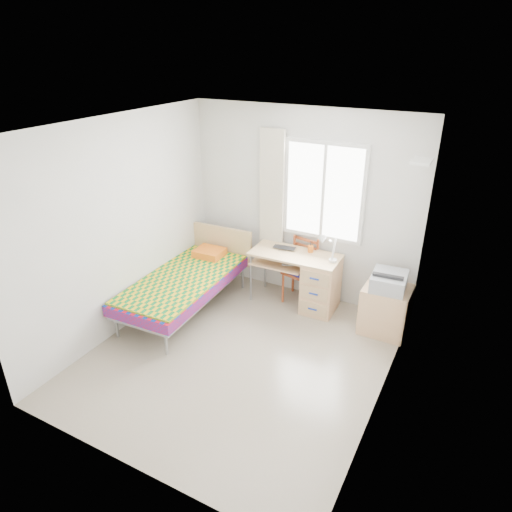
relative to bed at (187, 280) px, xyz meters
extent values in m
plane|color=#BCAD93|center=(1.14, -0.61, -0.42)|extent=(3.50, 3.50, 0.00)
plane|color=white|center=(1.14, -0.61, 2.18)|extent=(3.50, 3.50, 0.00)
plane|color=silver|center=(1.14, 1.14, 0.88)|extent=(3.20, 0.00, 3.20)
plane|color=silver|center=(-0.46, -0.61, 0.88)|extent=(0.00, 3.50, 3.50)
plane|color=silver|center=(2.74, -0.61, 0.88)|extent=(0.00, 3.50, 3.50)
cube|color=white|center=(1.44, 1.12, 1.13)|extent=(1.10, 0.04, 1.30)
cube|color=white|center=(1.44, 1.11, 1.13)|extent=(1.00, 0.02, 1.20)
cube|color=white|center=(1.44, 1.11, 1.13)|extent=(0.04, 0.02, 1.20)
cube|color=beige|center=(0.72, 1.07, 1.03)|extent=(0.35, 0.05, 1.70)
cube|color=white|center=(2.63, 0.79, 1.73)|extent=(0.20, 0.32, 0.03)
cube|color=#919499|center=(0.00, -0.07, -0.08)|extent=(0.97, 2.03, 0.06)
cube|color=red|center=(0.00, -0.07, 0.00)|extent=(1.01, 2.05, 0.14)
cube|color=#E4B210|center=(0.00, -0.09, 0.08)|extent=(0.99, 1.93, 0.03)
cube|color=#DBB173|center=(0.00, 0.90, 0.18)|extent=(0.96, 0.09, 0.55)
cube|color=orange|center=(-0.05, 0.63, 0.14)|extent=(0.41, 0.35, 0.10)
cylinder|color=#919499|center=(-0.38, -0.97, -0.26)|extent=(0.04, 0.04, 0.32)
cylinder|color=#919499|center=(0.38, 0.83, -0.26)|extent=(0.04, 0.04, 0.32)
cube|color=#DBB173|center=(1.21, 0.80, 0.31)|extent=(1.21, 0.58, 0.03)
cube|color=tan|center=(1.60, 0.80, -0.07)|extent=(0.43, 0.54, 0.72)
cube|color=tan|center=(0.99, 0.80, 0.15)|extent=(0.74, 0.53, 0.02)
cylinder|color=#919499|center=(0.65, 0.58, -0.07)|extent=(0.03, 0.03, 0.72)
cylinder|color=#919499|center=(0.65, 1.02, -0.07)|extent=(0.03, 0.03, 0.72)
cube|color=brown|center=(1.24, 0.91, 0.01)|extent=(0.46, 0.46, 0.04)
cube|color=navy|center=(1.24, 0.91, 0.04)|extent=(0.44, 0.44, 0.04)
cube|color=brown|center=(1.24, 1.08, 0.28)|extent=(0.34, 0.10, 0.38)
cylinder|color=brown|center=(1.07, 0.74, -0.21)|extent=(0.03, 0.03, 0.43)
cylinder|color=brown|center=(1.42, 1.08, 0.02)|extent=(0.04, 0.04, 0.89)
cube|color=tan|center=(2.48, 0.70, -0.12)|extent=(0.56, 0.50, 0.61)
cube|color=#DBB173|center=(2.20, 0.70, 0.02)|extent=(0.01, 0.46, 0.22)
cube|color=#DBB173|center=(2.20, 0.70, -0.23)|extent=(0.01, 0.46, 0.22)
cube|color=#AAADB3|center=(2.48, 0.69, 0.28)|extent=(0.43, 0.49, 0.19)
cube|color=black|center=(2.48, 0.69, 0.38)|extent=(0.34, 0.40, 0.02)
imported|color=black|center=(1.01, 0.84, 0.33)|extent=(0.32, 0.23, 0.02)
cylinder|color=orange|center=(1.36, 0.95, 0.37)|extent=(0.08, 0.08, 0.09)
cylinder|color=white|center=(1.73, 0.81, 0.34)|extent=(0.10, 0.10, 0.03)
cylinder|color=white|center=(1.73, 0.81, 0.49)|extent=(0.02, 0.12, 0.28)
cylinder|color=white|center=(1.71, 0.73, 0.63)|extent=(0.13, 0.25, 0.12)
cone|color=white|center=(1.63, 0.63, 0.67)|extent=(0.15, 0.16, 0.13)
imported|color=gray|center=(1.03, 0.79, 0.17)|extent=(0.23, 0.26, 0.02)
camera|label=1|loc=(3.32, -4.30, 2.88)|focal=32.00mm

